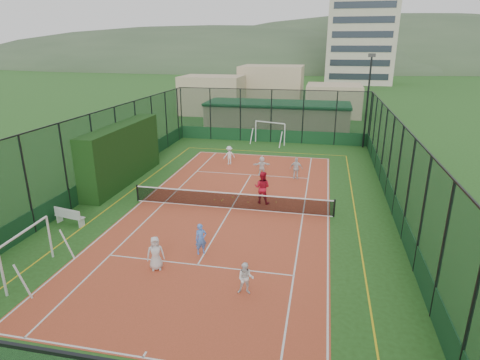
{
  "coord_description": "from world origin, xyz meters",
  "views": [
    {
      "loc": [
        4.88,
        -20.82,
        9.01
      ],
      "look_at": [
        0.18,
        1.66,
        1.2
      ],
      "focal_mm": 30.0,
      "sensor_mm": 36.0,
      "label": 1
    }
  ],
  "objects_px": {
    "coach": "(262,187)",
    "child_near_mid": "(201,239)",
    "clubhouse": "(277,117)",
    "apartment_tower": "(362,16)",
    "child_far_right": "(296,168)",
    "futsal_goal_far": "(270,133)",
    "futsal_goal_near": "(28,253)",
    "child_near_left": "(156,253)",
    "child_far_back": "(262,166)",
    "floodlight_ne": "(367,102)",
    "white_bench": "(70,216)",
    "child_far_left": "(229,155)",
    "child_near_right": "(246,278)"
  },
  "relations": [
    {
      "from": "child_near_mid",
      "to": "child_far_back",
      "type": "height_order",
      "value": "child_near_mid"
    },
    {
      "from": "coach",
      "to": "child_near_mid",
      "type": "bearing_deg",
      "value": 82.75
    },
    {
      "from": "white_bench",
      "to": "coach",
      "type": "relative_size",
      "value": 0.88
    },
    {
      "from": "child_near_left",
      "to": "child_near_right",
      "type": "relative_size",
      "value": 1.14
    },
    {
      "from": "futsal_goal_far",
      "to": "clubhouse",
      "type": "bearing_deg",
      "value": 109.16
    },
    {
      "from": "coach",
      "to": "child_far_back",
      "type": "bearing_deg",
      "value": -73.36
    },
    {
      "from": "child_near_mid",
      "to": "coach",
      "type": "xyz_separation_m",
      "value": [
        1.75,
        6.59,
        0.26
      ]
    },
    {
      "from": "apartment_tower",
      "to": "child_near_left",
      "type": "bearing_deg",
      "value": -98.68
    },
    {
      "from": "futsal_goal_near",
      "to": "child_near_right",
      "type": "relative_size",
      "value": 2.35
    },
    {
      "from": "child_near_mid",
      "to": "coach",
      "type": "height_order",
      "value": "coach"
    },
    {
      "from": "child_near_left",
      "to": "child_far_back",
      "type": "distance_m",
      "value": 13.85
    },
    {
      "from": "futsal_goal_near",
      "to": "child_near_right",
      "type": "bearing_deg",
      "value": -89.78
    },
    {
      "from": "clubhouse",
      "to": "child_far_right",
      "type": "bearing_deg",
      "value": -78.39
    },
    {
      "from": "white_bench",
      "to": "coach",
      "type": "bearing_deg",
      "value": 39.04
    },
    {
      "from": "child_near_mid",
      "to": "child_far_back",
      "type": "relative_size",
      "value": 1.05
    },
    {
      "from": "white_bench",
      "to": "child_near_left",
      "type": "distance_m",
      "value": 7.0
    },
    {
      "from": "futsal_goal_far",
      "to": "coach",
      "type": "relative_size",
      "value": 1.61
    },
    {
      "from": "clubhouse",
      "to": "child_near_right",
      "type": "bearing_deg",
      "value": -85.39
    },
    {
      "from": "child_near_mid",
      "to": "child_far_right",
      "type": "bearing_deg",
      "value": 40.49
    },
    {
      "from": "white_bench",
      "to": "futsal_goal_far",
      "type": "relative_size",
      "value": 0.54
    },
    {
      "from": "child_near_left",
      "to": "child_far_right",
      "type": "height_order",
      "value": "child_far_right"
    },
    {
      "from": "clubhouse",
      "to": "child_near_mid",
      "type": "distance_m",
      "value": 27.41
    },
    {
      "from": "clubhouse",
      "to": "child_near_right",
      "type": "distance_m",
      "value": 30.11
    },
    {
      "from": "clubhouse",
      "to": "apartment_tower",
      "type": "bearing_deg",
      "value": 78.69
    },
    {
      "from": "child_near_right",
      "to": "child_far_back",
      "type": "distance_m",
      "value": 14.7
    },
    {
      "from": "futsal_goal_far",
      "to": "child_near_right",
      "type": "bearing_deg",
      "value": -65.27
    },
    {
      "from": "child_near_mid",
      "to": "child_far_left",
      "type": "distance_m",
      "value": 14.27
    },
    {
      "from": "clubhouse",
      "to": "child_near_mid",
      "type": "height_order",
      "value": "clubhouse"
    },
    {
      "from": "apartment_tower",
      "to": "child_far_left",
      "type": "xyz_separation_m",
      "value": [
        -14.17,
        -73.27,
        -14.26
      ]
    },
    {
      "from": "child_near_left",
      "to": "coach",
      "type": "xyz_separation_m",
      "value": [
        3.21,
        8.25,
        0.24
      ]
    },
    {
      "from": "floodlight_ne",
      "to": "child_near_mid",
      "type": "bearing_deg",
      "value": -111.67
    },
    {
      "from": "floodlight_ne",
      "to": "child_far_left",
      "type": "height_order",
      "value": "floodlight_ne"
    },
    {
      "from": "futsal_goal_near",
      "to": "child_far_right",
      "type": "relative_size",
      "value": 1.98
    },
    {
      "from": "clubhouse",
      "to": "apartment_tower",
      "type": "distance_m",
      "value": 62.64
    },
    {
      "from": "futsal_goal_near",
      "to": "coach",
      "type": "distance_m",
      "value": 12.63
    },
    {
      "from": "child_far_left",
      "to": "child_far_right",
      "type": "distance_m",
      "value": 6.01
    },
    {
      "from": "white_bench",
      "to": "child_near_mid",
      "type": "distance_m",
      "value": 7.83
    },
    {
      "from": "floodlight_ne",
      "to": "child_far_right",
      "type": "height_order",
      "value": "floodlight_ne"
    },
    {
      "from": "floodlight_ne",
      "to": "clubhouse",
      "type": "distance_m",
      "value": 10.47
    },
    {
      "from": "coach",
      "to": "futsal_goal_far",
      "type": "bearing_deg",
      "value": -76.3
    },
    {
      "from": "child_far_left",
      "to": "coach",
      "type": "distance_m",
      "value": 8.43
    },
    {
      "from": "clubhouse",
      "to": "white_bench",
      "type": "xyz_separation_m",
      "value": [
        -7.8,
        -25.8,
        -1.09
      ]
    },
    {
      "from": "futsal_goal_near",
      "to": "child_far_left",
      "type": "xyz_separation_m",
      "value": [
        4.29,
        17.25,
        -0.24
      ]
    },
    {
      "from": "child_near_mid",
      "to": "futsal_goal_near",
      "type": "bearing_deg",
      "value": 173.16
    },
    {
      "from": "apartment_tower",
      "to": "child_near_mid",
      "type": "relative_size",
      "value": 20.87
    },
    {
      "from": "futsal_goal_near",
      "to": "child_near_left",
      "type": "xyz_separation_m",
      "value": [
        4.86,
        1.47,
        -0.23
      ]
    },
    {
      "from": "floodlight_ne",
      "to": "futsal_goal_far",
      "type": "bearing_deg",
      "value": -177.83
    },
    {
      "from": "child_far_left",
      "to": "child_near_mid",
      "type": "bearing_deg",
      "value": 64.62
    },
    {
      "from": "child_far_left",
      "to": "child_far_back",
      "type": "xyz_separation_m",
      "value": [
        2.92,
        -2.13,
        -0.05
      ]
    },
    {
      "from": "child_far_back",
      "to": "clubhouse",
      "type": "bearing_deg",
      "value": -103.58
    }
  ]
}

